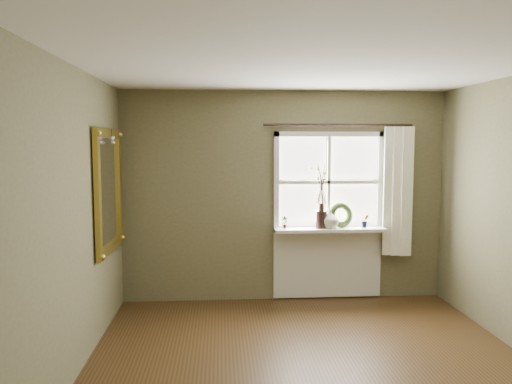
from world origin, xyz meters
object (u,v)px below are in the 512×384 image
object	(u,v)px
dark_jug	(321,219)
wreath	(341,218)
cream_vase	(330,219)
gilt_mirror	(109,190)

from	to	relation	value
dark_jug	wreath	size ratio (longest dim) A/B	0.68
dark_jug	cream_vase	bearing A→B (deg)	0.00
dark_jug	gilt_mirror	bearing A→B (deg)	-164.97
cream_vase	wreath	distance (m)	0.15
cream_vase	wreath	bearing A→B (deg)	15.45
dark_jug	gilt_mirror	world-z (taller)	gilt_mirror
dark_jug	cream_vase	size ratio (longest dim) A/B	0.92
cream_vase	wreath	xyz separation A→B (m)	(0.14, 0.04, 0.00)
dark_jug	wreath	bearing A→B (deg)	8.95
dark_jug	wreath	world-z (taller)	wreath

